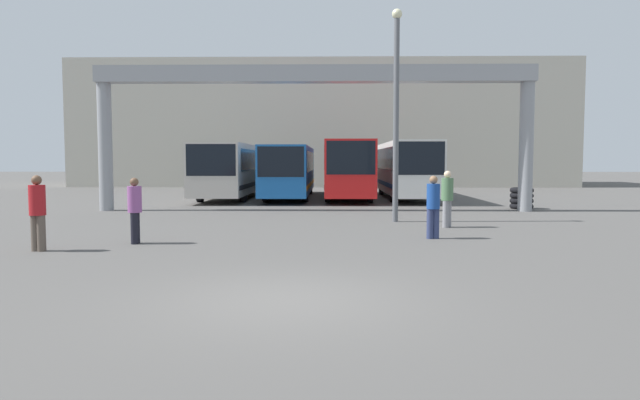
% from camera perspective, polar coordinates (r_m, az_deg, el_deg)
% --- Properties ---
extents(ground_plane, '(200.00, 200.00, 0.00)m').
position_cam_1_polar(ground_plane, '(9.09, -3.47, -10.00)').
color(ground_plane, '#514F4C').
extents(building_backdrop, '(41.88, 12.00, 10.46)m').
position_cam_1_polar(building_backdrop, '(52.19, 0.29, 7.33)').
color(building_backdrop, '#B7B2A3').
rests_on(building_backdrop, ground).
extents(overhead_gantry, '(18.81, 0.80, 6.23)m').
position_cam_1_polar(overhead_gantry, '(24.87, -0.58, 10.53)').
color(overhead_gantry, gray).
rests_on(overhead_gantry, ground).
extents(bus_slot_0, '(2.63, 11.96, 3.07)m').
position_cam_1_polar(bus_slot_0, '(33.61, -8.76, 3.23)').
color(bus_slot_0, beige).
rests_on(bus_slot_0, ground).
extents(bus_slot_1, '(2.45, 12.46, 2.96)m').
position_cam_1_polar(bus_slot_1, '(33.45, -3.02, 3.15)').
color(bus_slot_1, '#1959A5').
rests_on(bus_slot_1, ground).
extents(bus_slot_2, '(2.56, 12.15, 3.23)m').
position_cam_1_polar(bus_slot_2, '(33.22, 2.73, 3.41)').
color(bus_slot_2, red).
rests_on(bus_slot_2, ground).
extents(bus_slot_3, '(2.44, 12.00, 3.19)m').
position_cam_1_polar(bus_slot_3, '(33.42, 8.49, 3.33)').
color(bus_slot_3, silver).
rests_on(bus_slot_3, ground).
extents(pedestrian_near_center, '(0.39, 0.39, 1.86)m').
position_cam_1_polar(pedestrian_near_center, '(19.08, 12.61, 0.26)').
color(pedestrian_near_center, gray).
rests_on(pedestrian_near_center, ground).
extents(pedestrian_near_left, '(0.38, 0.38, 1.84)m').
position_cam_1_polar(pedestrian_near_left, '(15.33, -26.40, -0.99)').
color(pedestrian_near_left, brown).
rests_on(pedestrian_near_left, ground).
extents(pedestrian_near_right, '(0.37, 0.37, 1.77)m').
position_cam_1_polar(pedestrian_near_right, '(16.25, 11.25, -0.53)').
color(pedestrian_near_right, navy).
rests_on(pedestrian_near_right, ground).
extents(pedestrian_mid_left, '(0.36, 0.36, 1.74)m').
position_cam_1_polar(pedestrian_mid_left, '(15.75, -18.03, -0.84)').
color(pedestrian_mid_left, black).
rests_on(pedestrian_mid_left, ground).
extents(tire_stack, '(1.04, 1.04, 0.96)m').
position_cam_1_polar(tire_stack, '(27.39, 19.51, 0.17)').
color(tire_stack, black).
rests_on(tire_stack, ground).
extents(lamp_post, '(0.36, 0.36, 7.48)m').
position_cam_1_polar(lamp_post, '(20.57, 7.63, 9.26)').
color(lamp_post, '#595B60').
rests_on(lamp_post, ground).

